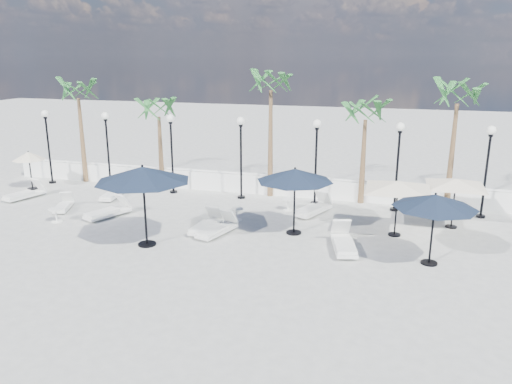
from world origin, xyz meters
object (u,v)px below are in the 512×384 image
(lounger_4, at_px, (217,229))
(parasol_navy_right, at_px, (435,202))
(parasol_navy_left, at_px, (143,175))
(parasol_navy_mid, at_px, (295,175))
(lounger_0, at_px, (112,194))
(lounger_3, at_px, (108,211))
(parasol_cream_sq_b, at_px, (456,179))
(lounger_7, at_px, (313,208))
(lounger_5, at_px, (206,225))
(lounger_6, at_px, (344,243))
(parasol_cream_sq_a, at_px, (398,181))
(lounger_1, at_px, (64,205))
(parasol_cream_small, at_px, (29,156))
(lounger_2, at_px, (25,193))

(lounger_4, bearing_deg, parasol_navy_right, 12.14)
(parasol_navy_left, bearing_deg, parasol_navy_mid, 28.72)
(lounger_0, distance_m, lounger_3, 2.90)
(lounger_4, relative_size, parasol_cream_sq_b, 0.48)
(lounger_7, relative_size, parasol_cream_sq_b, 0.52)
(lounger_0, bearing_deg, lounger_7, -7.07)
(lounger_5, bearing_deg, lounger_7, 46.23)
(lounger_0, height_order, lounger_6, lounger_6)
(lounger_4, bearing_deg, lounger_6, 14.18)
(parasol_navy_left, bearing_deg, lounger_5, 52.79)
(parasol_navy_left, distance_m, parasol_cream_sq_a, 9.18)
(lounger_7, relative_size, parasol_navy_left, 0.67)
(lounger_1, bearing_deg, lounger_7, -8.98)
(parasol_cream_small, bearing_deg, lounger_5, -17.41)
(lounger_6, distance_m, parasol_cream_sq_a, 3.20)
(lounger_4, distance_m, lounger_7, 4.65)
(lounger_6, relative_size, parasol_navy_left, 0.67)
(lounger_3, relative_size, parasol_navy_mid, 0.73)
(lounger_6, bearing_deg, parasol_cream_sq_a, 36.16)
(lounger_0, relative_size, parasol_cream_sq_b, 0.44)
(lounger_4, relative_size, parasol_navy_left, 0.61)
(lounger_3, relative_size, lounger_6, 0.94)
(lounger_4, height_order, lounger_6, lounger_6)
(lounger_4, bearing_deg, lounger_0, 170.10)
(lounger_1, distance_m, parasol_cream_small, 4.80)
(parasol_navy_left, bearing_deg, parasol_cream_small, 149.98)
(lounger_7, relative_size, parasol_navy_mid, 0.77)
(lounger_0, distance_m, lounger_4, 7.27)
(lounger_6, bearing_deg, parasol_cream_sq_b, 29.06)
(lounger_6, height_order, parasol_navy_right, parasol_navy_right)
(parasol_navy_mid, bearing_deg, lounger_7, 82.80)
(parasol_cream_sq_b, bearing_deg, lounger_7, 178.20)
(parasol_cream_sq_b, bearing_deg, parasol_navy_mid, -157.85)
(lounger_5, distance_m, lounger_7, 4.83)
(lounger_7, height_order, parasol_cream_sq_b, parasol_cream_sq_b)
(lounger_1, xyz_separation_m, lounger_6, (12.30, -1.30, 0.06))
(lounger_7, xyz_separation_m, parasol_navy_right, (4.51, -4.14, 1.84))
(lounger_0, xyz_separation_m, lounger_5, (5.93, -3.00, 0.02))
(lounger_5, height_order, parasol_navy_right, parasol_navy_right)
(lounger_0, distance_m, parasol_navy_left, 7.07)
(lounger_2, height_order, lounger_5, lounger_2)
(parasol_cream_small, bearing_deg, parasol_navy_mid, -10.93)
(lounger_1, bearing_deg, parasol_navy_left, -48.47)
(lounger_0, relative_size, parasol_navy_left, 0.56)
(lounger_6, bearing_deg, parasol_cream_small, 152.49)
(parasol_cream_sq_a, bearing_deg, lounger_3, -174.82)
(lounger_0, bearing_deg, parasol_navy_mid, -22.53)
(parasol_cream_sq_a, bearing_deg, lounger_4, -164.58)
(lounger_6, distance_m, lounger_7, 4.09)
(parasol_cream_sq_b, bearing_deg, parasol_cream_sq_a, -144.14)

